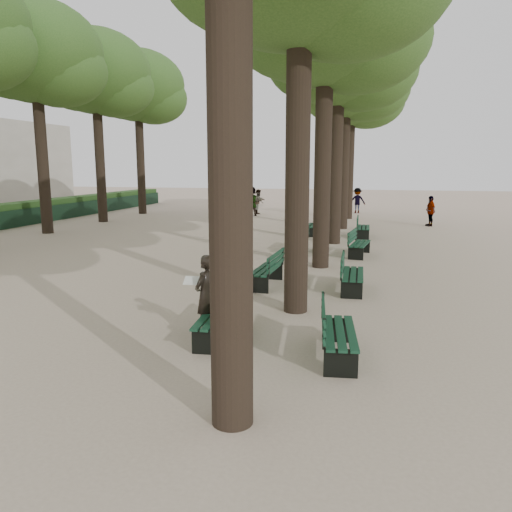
# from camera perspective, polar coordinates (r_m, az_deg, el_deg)

# --- Properties ---
(ground) EXTENTS (120.00, 120.00, 0.00)m
(ground) POSITION_cam_1_polar(r_m,az_deg,el_deg) (8.78, -8.57, -11.02)
(ground) COLOR #C3AB93
(ground) RESTS_ON ground
(tree_central_2) EXTENTS (6.00, 6.00, 9.95)m
(tree_central_2) POSITION_cam_1_polar(r_m,az_deg,el_deg) (16.27, 8.05, 26.19)
(tree_central_2) COLOR #33261C
(tree_central_2) RESTS_ON ground
(tree_central_3) EXTENTS (6.00, 6.00, 9.95)m
(tree_central_3) POSITION_cam_1_polar(r_m,az_deg,el_deg) (21.10, 9.48, 22.43)
(tree_central_3) COLOR #33261C
(tree_central_3) RESTS_ON ground
(tree_central_4) EXTENTS (6.00, 6.00, 9.95)m
(tree_central_4) POSITION_cam_1_polar(r_m,az_deg,el_deg) (26.00, 10.34, 20.08)
(tree_central_4) COLOR #33261C
(tree_central_4) RESTS_ON ground
(tree_central_5) EXTENTS (6.00, 6.00, 9.95)m
(tree_central_5) POSITION_cam_1_polar(r_m,az_deg,el_deg) (30.93, 10.91, 18.47)
(tree_central_5) COLOR #33261C
(tree_central_5) RESTS_ON ground
(tree_far_3) EXTENTS (6.00, 6.00, 10.45)m
(tree_far_3) POSITION_cam_1_polar(r_m,az_deg,el_deg) (26.01, -24.00, 20.49)
(tree_far_3) COLOR #33261C
(tree_far_3) RESTS_ON ground
(tree_far_4) EXTENTS (6.00, 6.00, 10.45)m
(tree_far_4) POSITION_cam_1_polar(r_m,az_deg,el_deg) (30.12, -17.91, 19.35)
(tree_far_4) COLOR #33261C
(tree_far_4) RESTS_ON ground
(tree_far_5) EXTENTS (6.00, 6.00, 10.45)m
(tree_far_5) POSITION_cam_1_polar(r_m,az_deg,el_deg) (34.46, -13.38, 18.35)
(tree_far_5) COLOR #33261C
(tree_far_5) RESTS_ON ground
(bench_left_0) EXTENTS (0.72, 1.84, 0.92)m
(bench_left_0) POSITION_cam_1_polar(r_m,az_deg,el_deg) (9.34, -4.49, -7.84)
(bench_left_0) COLOR black
(bench_left_0) RESTS_ON ground
(bench_left_1) EXTENTS (0.65, 1.82, 0.92)m
(bench_left_1) POSITION_cam_1_polar(r_m,az_deg,el_deg) (13.31, 1.17, -2.29)
(bench_left_1) COLOR black
(bench_left_1) RESTS_ON ground
(bench_left_2) EXTENTS (0.61, 1.81, 0.92)m
(bench_left_2) POSITION_cam_1_polar(r_m,az_deg,el_deg) (18.64, 4.81, 1.33)
(bench_left_2) COLOR black
(bench_left_2) RESTS_ON ground
(bench_left_3) EXTENTS (0.59, 1.81, 0.92)m
(bench_left_3) POSITION_cam_1_polar(r_m,az_deg,el_deg) (23.24, 6.58, 3.08)
(bench_left_3) COLOR black
(bench_left_3) RESTS_ON ground
(bench_right_0) EXTENTS (0.78, 1.85, 0.92)m
(bench_right_0) POSITION_cam_1_polar(r_m,az_deg,el_deg) (8.54, 9.45, -9.72)
(bench_right_0) COLOR black
(bench_right_0) RESTS_ON ground
(bench_right_1) EXTENTS (0.62, 1.82, 0.92)m
(bench_right_1) POSITION_cam_1_polar(r_m,az_deg,el_deg) (13.00, 10.96, -2.78)
(bench_right_1) COLOR black
(bench_right_1) RESTS_ON ground
(bench_right_2) EXTENTS (0.78, 1.86, 0.92)m
(bench_right_2) POSITION_cam_1_polar(r_m,az_deg,el_deg) (18.04, 11.74, 0.84)
(bench_right_2) COLOR black
(bench_right_2) RESTS_ON ground
(bench_right_3) EXTENTS (0.60, 1.81, 0.92)m
(bench_right_3) POSITION_cam_1_polar(r_m,az_deg,el_deg) (22.84, 12.16, 2.79)
(bench_right_3) COLOR black
(bench_right_3) RESTS_ON ground
(man_with_map) EXTENTS (0.67, 0.68, 1.55)m
(man_with_map) POSITION_cam_1_polar(r_m,az_deg,el_deg) (9.42, -5.75, -4.51)
(man_with_map) COLOR black
(man_with_map) RESTS_ON ground
(pedestrian_e) EXTENTS (1.75, 0.96, 1.87)m
(pedestrian_e) POSITION_cam_1_polar(r_m,az_deg,el_deg) (31.91, -0.49, 6.30)
(pedestrian_e) COLOR #262628
(pedestrian_e) RESTS_ON ground
(pedestrian_a) EXTENTS (0.55, 0.84, 1.61)m
(pedestrian_a) POSITION_cam_1_polar(r_m,az_deg,el_deg) (33.20, 0.30, 6.23)
(pedestrian_a) COLOR #262628
(pedestrian_a) RESTS_ON ground
(pedestrian_d) EXTENTS (0.96, 0.51, 1.88)m
(pedestrian_d) POSITION_cam_1_polar(r_m,az_deg,el_deg) (34.81, 5.37, 6.60)
(pedestrian_d) COLOR #262628
(pedestrian_d) RESTS_ON ground
(pedestrian_c) EXTENTS (0.61, 0.99, 1.60)m
(pedestrian_c) POSITION_cam_1_polar(r_m,az_deg,el_deg) (27.95, 19.30, 4.87)
(pedestrian_c) COLOR #262628
(pedestrian_c) RESTS_ON ground
(pedestrian_b) EXTENTS (1.12, 0.48, 1.68)m
(pedestrian_b) POSITION_cam_1_polar(r_m,az_deg,el_deg) (34.38, 11.50, 6.23)
(pedestrian_b) COLOR #262628
(pedestrian_b) RESTS_ON ground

